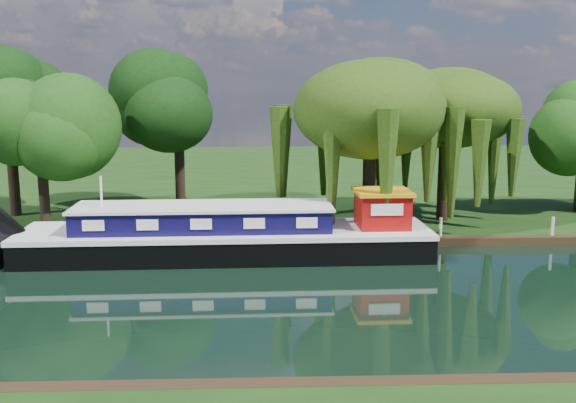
{
  "coord_description": "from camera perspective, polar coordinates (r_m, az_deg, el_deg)",
  "views": [
    {
      "loc": [
        -6.28,
        -24.17,
        8.22
      ],
      "look_at": [
        -5.12,
        6.0,
        2.8
      ],
      "focal_mm": 40.0,
      "sensor_mm": 36.0,
      "label": 1
    }
  ],
  "objects": [
    {
      "name": "far_bank",
      "position": [
        59.05,
        3.93,
        2.37
      ],
      "size": [
        120.0,
        52.0,
        0.45
      ],
      "primitive_type": "cube",
      "color": "black",
      "rests_on": "ground"
    },
    {
      "name": "willow_left",
      "position": [
        35.75,
        7.33,
        7.95
      ],
      "size": [
        7.39,
        7.39,
        8.85
      ],
      "color": "black",
      "rests_on": "far_bank"
    },
    {
      "name": "lamppost",
      "position": [
        35.8,
        8.75,
        0.73
      ],
      "size": [
        0.36,
        0.36,
        2.56
      ],
      "color": "silver",
      "rests_on": "far_bank"
    },
    {
      "name": "ground",
      "position": [
        26.29,
        11.86,
        -8.27
      ],
      "size": [
        120.0,
        120.0,
        0.0
      ],
      "primitive_type": "plane",
      "color": "black"
    },
    {
      "name": "red_dinghy",
      "position": [
        31.94,
        -17.87,
        -5.24
      ],
      "size": [
        3.15,
        2.26,
        0.65
      ],
      "primitive_type": "imported",
      "rotation": [
        0.0,
        0.0,
        1.57
      ],
      "color": "maroon",
      "rests_on": "ground"
    },
    {
      "name": "tree_far_back",
      "position": [
        42.1,
        -23.61,
        7.43
      ],
      "size": [
        5.43,
        5.43,
        9.14
      ],
      "color": "black",
      "rests_on": "far_bank"
    },
    {
      "name": "tree_far_mid",
      "position": [
        41.73,
        -9.75,
        8.1
      ],
      "size": [
        5.64,
        5.64,
        9.23
      ],
      "color": "black",
      "rests_on": "far_bank"
    },
    {
      "name": "dutch_barge",
      "position": [
        31.54,
        -5.18,
        -3.02
      ],
      "size": [
        19.98,
        4.95,
        4.2
      ],
      "rotation": [
        0.0,
        0.0,
        0.02
      ],
      "color": "black",
      "rests_on": "ground"
    },
    {
      "name": "willow_right",
      "position": [
        38.38,
        13.89,
        7.02
      ],
      "size": [
        6.59,
        6.59,
        8.02
      ],
      "color": "black",
      "rests_on": "far_bank"
    },
    {
      "name": "mooring_posts",
      "position": [
        33.87,
        7.69,
        -2.31
      ],
      "size": [
        19.16,
        0.16,
        1.0
      ],
      "color": "silver",
      "rests_on": "far_bank"
    },
    {
      "name": "tree_far_left",
      "position": [
        37.75,
        -21.23,
        6.23
      ],
      "size": [
        5.09,
        5.09,
        8.21
      ],
      "color": "black",
      "rests_on": "far_bank"
    }
  ]
}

